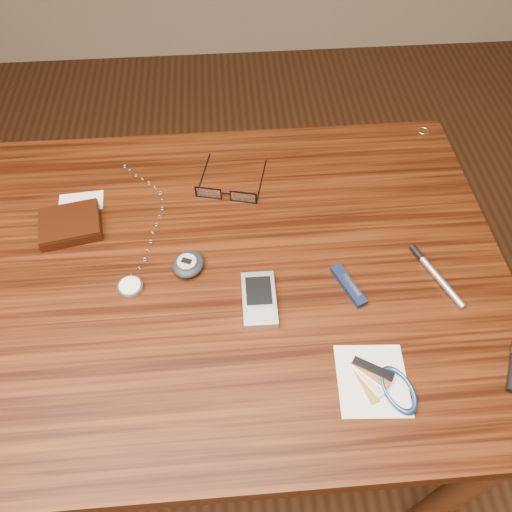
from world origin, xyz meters
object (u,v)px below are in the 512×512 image
object	(u,v)px
wallet_and_card	(71,224)
pocket_watch	(132,281)
desk	(211,301)
silver_pen	(432,271)
pedometer	(188,264)
eyeglasses	(227,193)
pocket_knife	(349,285)
pda_phone	(259,299)
notepad_keys	(385,385)

from	to	relation	value
wallet_and_card	pocket_watch	world-z (taller)	wallet_and_card
desk	silver_pen	xyz separation A→B (m)	(0.37, -0.04, 0.11)
silver_pen	pedometer	bearing A→B (deg)	174.14
eyeglasses	desk	bearing A→B (deg)	-103.92
pocket_watch	pedometer	size ratio (longest dim) A/B	4.28
eyeglasses	pocket_watch	bearing A→B (deg)	-131.99
silver_pen	desk	bearing A→B (deg)	174.48
pocket_watch	silver_pen	distance (m)	0.49
wallet_and_card	pocket_knife	bearing A→B (deg)	-19.23
pda_phone	pocket_knife	bearing A→B (deg)	6.47
pocket_watch	pda_phone	world-z (taller)	pda_phone
pedometer	notepad_keys	bearing A→B (deg)	-39.45
pda_phone	pocket_knife	size ratio (longest dim) A/B	1.18
pedometer	pocket_knife	world-z (taller)	pedometer
pda_phone	pedometer	distance (m)	0.13
desk	wallet_and_card	bearing A→B (deg)	155.44
wallet_and_card	pocket_knife	size ratio (longest dim) A/B	1.69
pocket_watch	pda_phone	distance (m)	0.21
desk	pedometer	distance (m)	0.12
eyeglasses	pda_phone	size ratio (longest dim) A/B	1.45
pocket_knife	silver_pen	distance (m)	0.14
notepad_keys	pocket_knife	distance (m)	0.17
pda_phone	wallet_and_card	bearing A→B (deg)	150.70
desk	pocket_watch	size ratio (longest dim) A/B	3.20
pedometer	pocket_knife	xyz separation A→B (m)	(0.26, -0.06, -0.01)
desk	pedometer	world-z (taller)	pedometer
notepad_keys	pocket_knife	size ratio (longest dim) A/B	1.46
wallet_and_card	pocket_watch	size ratio (longest dim) A/B	0.45
pda_phone	pocket_knife	distance (m)	0.15
wallet_and_card	silver_pen	xyz separation A→B (m)	(0.61, -0.14, -0.01)
pocket_watch	pedometer	distance (m)	0.09
silver_pen	wallet_and_card	bearing A→B (deg)	166.67
pda_phone	silver_pen	bearing A→B (deg)	6.80
pedometer	pda_phone	bearing A→B (deg)	-34.17
silver_pen	eyeglasses	bearing A→B (deg)	149.13
pda_phone	silver_pen	xyz separation A→B (m)	(0.29, 0.03, -0.00)
wallet_and_card	notepad_keys	bearing A→B (deg)	-34.38
eyeglasses	pocket_knife	world-z (taller)	eyeglasses
wallet_and_card	pda_phone	size ratio (longest dim) A/B	1.43
pda_phone	notepad_keys	size ratio (longest dim) A/B	0.81
pocket_watch	pocket_knife	xyz separation A→B (m)	(0.35, -0.04, -0.00)
notepad_keys	pda_phone	bearing A→B (deg)	137.40
pocket_watch	pda_phone	bearing A→B (deg)	-14.38
eyeglasses	notepad_keys	xyz separation A→B (m)	(0.21, -0.38, -0.01)
desk	pedometer	bearing A→B (deg)	170.01
desk	notepad_keys	world-z (taller)	notepad_keys
eyeglasses	pocket_knife	bearing A→B (deg)	-49.01
pedometer	silver_pen	world-z (taller)	pedometer
wallet_and_card	notepad_keys	world-z (taller)	wallet_and_card
desk	pocket_knife	distance (m)	0.26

